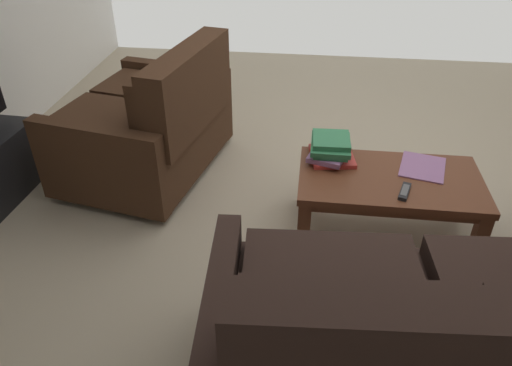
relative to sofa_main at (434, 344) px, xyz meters
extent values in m
cube|color=#B7A88E|center=(0.08, -1.39, -0.38)|extent=(5.68, 5.75, 0.01)
cylinder|color=black|center=(0.70, -0.35, -0.34)|extent=(0.05, 0.05, 0.06)
cube|color=black|center=(0.00, -0.06, -0.12)|extent=(1.56, 0.88, 0.39)
cube|color=black|center=(0.38, -0.06, 0.13)|extent=(0.75, 0.74, 0.10)
cube|color=black|center=(-0.02, 0.27, 0.26)|extent=(1.52, 0.28, 0.47)
cube|color=black|center=(0.37, 0.18, 0.26)|extent=(0.69, 0.17, 0.33)
cube|color=black|center=(0.81, -0.01, -0.05)|extent=(0.15, 0.79, 0.55)
cylinder|color=black|center=(1.94, -2.11, -0.34)|extent=(0.06, 0.06, 0.06)
cylinder|color=black|center=(2.10, -1.31, -0.34)|extent=(0.06, 0.06, 0.06)
cylinder|color=black|center=(1.21, -1.97, -0.34)|extent=(0.06, 0.06, 0.06)
cylinder|color=black|center=(1.37, -1.16, -0.34)|extent=(0.06, 0.06, 0.06)
cube|color=#422819|center=(1.66, -1.64, -0.12)|extent=(1.04, 1.13, 0.39)
cube|color=#422819|center=(1.63, -1.88, 0.13)|extent=(0.83, 0.59, 0.10)
cube|color=#422819|center=(1.72, -1.40, 0.13)|extent=(0.83, 0.59, 0.10)
cube|color=#422819|center=(1.29, -1.57, 0.29)|extent=(0.37, 1.00, 0.52)
cube|color=#422819|center=(1.35, -1.83, 0.29)|extent=(0.20, 0.46, 0.38)
cube|color=#422819|center=(1.45, -1.35, 0.29)|extent=(0.20, 0.46, 0.38)
cube|color=#422819|center=(1.55, -2.17, -0.05)|extent=(0.87, 0.26, 0.55)
cube|color=#422819|center=(1.76, -1.11, -0.05)|extent=(0.87, 0.26, 0.55)
cube|color=brown|center=(0.05, -1.10, 0.01)|extent=(1.02, 0.57, 0.04)
cube|color=brown|center=(0.05, -1.10, -0.04)|extent=(0.94, 0.52, 0.05)
cube|color=brown|center=(-0.42, -1.35, -0.19)|extent=(0.07, 0.07, 0.36)
cube|color=brown|center=(0.51, -1.35, -0.19)|extent=(0.07, 0.07, 0.36)
cube|color=brown|center=(-0.42, -0.86, -0.19)|extent=(0.07, 0.07, 0.36)
cube|color=brown|center=(0.51, -0.86, -0.19)|extent=(0.07, 0.07, 0.36)
cube|color=#C63833|center=(0.37, -1.27, 0.04)|extent=(0.28, 0.30, 0.03)
cube|color=#996699|center=(0.39, -1.26, 0.07)|extent=(0.27, 0.32, 0.03)
cube|color=#337F51|center=(0.38, -1.27, 0.09)|extent=(0.20, 0.27, 0.02)
cube|color=#337F51|center=(0.39, -1.27, 0.12)|extent=(0.23, 0.28, 0.03)
cube|color=#337F51|center=(0.39, -1.27, 0.15)|extent=(0.22, 0.23, 0.03)
cube|color=black|center=(-0.01, -0.95, 0.04)|extent=(0.09, 0.17, 0.02)
cube|color=#59595B|center=(-0.01, -0.95, 0.05)|extent=(0.06, 0.11, 0.00)
cube|color=#996699|center=(-0.15, -1.23, 0.03)|extent=(0.31, 0.34, 0.01)
camera|label=1|loc=(0.52, 1.24, 1.50)|focal=33.96mm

